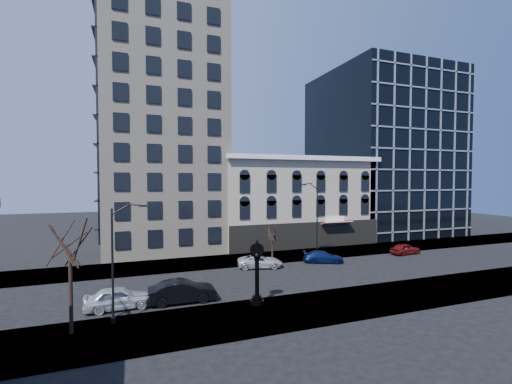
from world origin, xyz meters
name	(u,v)px	position (x,y,z in m)	size (l,w,h in m)	color
ground	(250,280)	(0.00, 0.00, 0.00)	(160.00, 160.00, 0.00)	black
sidewalk_far	(228,261)	(0.00, 8.00, 0.06)	(160.00, 6.00, 0.12)	gray
sidewalk_near	(287,311)	(0.00, -8.00, 0.06)	(160.00, 6.00, 0.12)	gray
cream_tower	(163,106)	(-6.11, 18.88, 19.32)	(15.90, 15.40, 42.50)	#C0B09A
victorian_row	(292,202)	(12.00, 15.89, 6.00)	(22.60, 11.19, 12.50)	#A89D8A
glass_office	(381,154)	(32.00, 20.91, 14.00)	(20.00, 20.15, 28.00)	black
street_clock	(257,275)	(-1.58, -6.12, 2.26)	(1.07, 1.07, 4.73)	black
street_lamp_near	(122,231)	(-10.80, -6.20, 5.97)	(2.01, 0.46, 7.76)	black
street_lamp_far	(313,200)	(9.77, 5.93, 6.87)	(2.32, 0.50, 8.95)	black
bare_tree_near	(70,237)	(-13.62, -6.92, 5.89)	(4.44, 4.44, 7.63)	#2F1E17
bare_tree_far	(272,231)	(5.41, 7.75, 3.20)	(2.39, 2.39, 4.10)	#2F1E17
car_near_a	(119,298)	(-11.12, -3.34, 0.79)	(1.87, 4.65, 1.58)	silver
car_near_b	(183,291)	(-6.64, -3.56, 0.83)	(1.77, 5.07, 1.67)	black
car_far_a	(260,261)	(2.46, 4.01, 0.66)	(2.19, 4.75, 1.32)	silver
car_far_b	(323,257)	(9.91, 3.71, 0.64)	(1.81, 4.44, 1.29)	#0C194C
car_far_c	(405,249)	(21.77, 3.97, 0.68)	(1.61, 4.00, 1.36)	maroon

